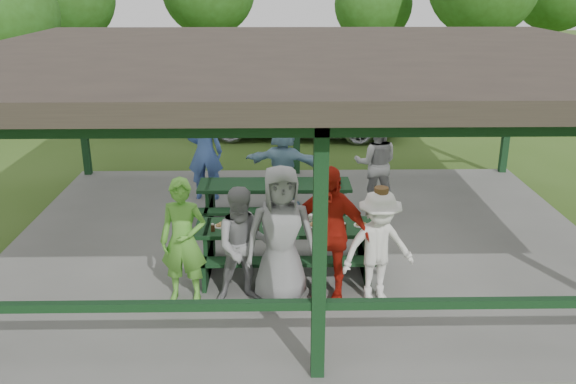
{
  "coord_description": "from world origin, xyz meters",
  "views": [
    {
      "loc": [
        -0.44,
        -9.67,
        4.39
      ],
      "look_at": [
        -0.27,
        -0.3,
        1.07
      ],
      "focal_mm": 38.0,
      "sensor_mm": 36.0,
      "label": 1
    }
  ],
  "objects_px": {
    "contestant_grey_left": "(244,246)",
    "spectator_lblue": "(283,165)",
    "farm_trailer": "(163,105)",
    "contestant_green": "(183,241)",
    "spectator_grey": "(376,163)",
    "contestant_grey_mid": "(281,236)",
    "contestant_red": "(328,234)",
    "picnic_table_far": "(275,198)",
    "spectator_blue": "(205,152)",
    "contestant_white_fedora": "(378,247)",
    "pickup_truck": "(302,108)",
    "picnic_table_near": "(286,242)"
  },
  "relations": [
    {
      "from": "contestant_red",
      "to": "spectator_grey",
      "type": "xyz_separation_m",
      "value": [
        1.23,
        3.63,
        -0.09
      ]
    },
    {
      "from": "picnic_table_far",
      "to": "contestant_red",
      "type": "relative_size",
      "value": 1.42
    },
    {
      "from": "contestant_green",
      "to": "spectator_grey",
      "type": "relative_size",
      "value": 1.01
    },
    {
      "from": "picnic_table_near",
      "to": "contestant_grey_left",
      "type": "height_order",
      "value": "contestant_grey_left"
    },
    {
      "from": "picnic_table_far",
      "to": "spectator_blue",
      "type": "bearing_deg",
      "value": 136.52
    },
    {
      "from": "spectator_grey",
      "to": "pickup_truck",
      "type": "relative_size",
      "value": 0.32
    },
    {
      "from": "contestant_green",
      "to": "spectator_lblue",
      "type": "distance_m",
      "value": 3.94
    },
    {
      "from": "picnic_table_near",
      "to": "pickup_truck",
      "type": "bearing_deg",
      "value": 86.12
    },
    {
      "from": "contestant_white_fedora",
      "to": "pickup_truck",
      "type": "bearing_deg",
      "value": 77.38
    },
    {
      "from": "pickup_truck",
      "to": "farm_trailer",
      "type": "distance_m",
      "value": 4.36
    },
    {
      "from": "picnic_table_far",
      "to": "contestant_green",
      "type": "relative_size",
      "value": 1.55
    },
    {
      "from": "pickup_truck",
      "to": "contestant_red",
      "type": "bearing_deg",
      "value": -175.7
    },
    {
      "from": "spectator_lblue",
      "to": "farm_trailer",
      "type": "relative_size",
      "value": 0.42
    },
    {
      "from": "contestant_red",
      "to": "farm_trailer",
      "type": "distance_m",
      "value": 11.71
    },
    {
      "from": "contestant_grey_mid",
      "to": "contestant_white_fedora",
      "type": "height_order",
      "value": "contestant_grey_mid"
    },
    {
      "from": "picnic_table_near",
      "to": "spectator_lblue",
      "type": "xyz_separation_m",
      "value": [
        -0.01,
        2.85,
        0.37
      ]
    },
    {
      "from": "picnic_table_near",
      "to": "spectator_blue",
      "type": "height_order",
      "value": "spectator_blue"
    },
    {
      "from": "picnic_table_far",
      "to": "contestant_grey_mid",
      "type": "relative_size",
      "value": 1.39
    },
    {
      "from": "picnic_table_far",
      "to": "farm_trailer",
      "type": "height_order",
      "value": "farm_trailer"
    },
    {
      "from": "spectator_blue",
      "to": "spectator_grey",
      "type": "distance_m",
      "value": 3.41
    },
    {
      "from": "spectator_blue",
      "to": "pickup_truck",
      "type": "relative_size",
      "value": 0.35
    },
    {
      "from": "contestant_grey_left",
      "to": "contestant_white_fedora",
      "type": "bearing_deg",
      "value": -11.69
    },
    {
      "from": "contestant_white_fedora",
      "to": "farm_trailer",
      "type": "relative_size",
      "value": 0.42
    },
    {
      "from": "spectator_blue",
      "to": "farm_trailer",
      "type": "xyz_separation_m",
      "value": [
        -2.05,
        6.77,
        -0.39
      ]
    },
    {
      "from": "picnic_table_far",
      "to": "farm_trailer",
      "type": "xyz_separation_m",
      "value": [
        -3.45,
        8.1,
        0.11
      ]
    },
    {
      "from": "contestant_red",
      "to": "spectator_blue",
      "type": "xyz_separation_m",
      "value": [
        -2.14,
        4.16,
        0.0
      ]
    },
    {
      "from": "contestant_grey_left",
      "to": "farm_trailer",
      "type": "distance_m",
      "value": 11.4
    },
    {
      "from": "spectator_lblue",
      "to": "spectator_grey",
      "type": "bearing_deg",
      "value": -169.01
    },
    {
      "from": "contestant_grey_left",
      "to": "farm_trailer",
      "type": "height_order",
      "value": "contestant_grey_left"
    },
    {
      "from": "contestant_grey_mid",
      "to": "farm_trailer",
      "type": "distance_m",
      "value": 11.59
    },
    {
      "from": "spectator_blue",
      "to": "pickup_truck",
      "type": "bearing_deg",
      "value": -108.06
    },
    {
      "from": "picnic_table_near",
      "to": "contestant_grey_mid",
      "type": "relative_size",
      "value": 1.38
    },
    {
      "from": "contestant_grey_left",
      "to": "spectator_lblue",
      "type": "bearing_deg",
      "value": 70.97
    },
    {
      "from": "picnic_table_far",
      "to": "pickup_truck",
      "type": "distance_m",
      "value": 7.15
    },
    {
      "from": "contestant_green",
      "to": "contestant_white_fedora",
      "type": "bearing_deg",
      "value": 3.68
    },
    {
      "from": "picnic_table_near",
      "to": "pickup_truck",
      "type": "distance_m",
      "value": 9.13
    },
    {
      "from": "contestant_grey_mid",
      "to": "pickup_truck",
      "type": "xyz_separation_m",
      "value": [
        0.7,
        10.03,
        -0.31
      ]
    },
    {
      "from": "picnic_table_near",
      "to": "contestant_red",
      "type": "height_order",
      "value": "contestant_red"
    },
    {
      "from": "contestant_grey_left",
      "to": "spectator_lblue",
      "type": "xyz_separation_m",
      "value": [
        0.58,
        3.73,
        0.02
      ]
    },
    {
      "from": "contestant_green",
      "to": "contestant_grey_mid",
      "type": "bearing_deg",
      "value": 2.01
    },
    {
      "from": "contestant_red",
      "to": "pickup_truck",
      "type": "height_order",
      "value": "contestant_red"
    },
    {
      "from": "picnic_table_near",
      "to": "contestant_green",
      "type": "bearing_deg",
      "value": -149.38
    },
    {
      "from": "farm_trailer",
      "to": "pickup_truck",
      "type": "bearing_deg",
      "value": -22.27
    },
    {
      "from": "contestant_grey_mid",
      "to": "spectator_lblue",
      "type": "relative_size",
      "value": 1.16
    },
    {
      "from": "spectator_blue",
      "to": "spectator_grey",
      "type": "bearing_deg",
      "value": 173.83
    },
    {
      "from": "contestant_white_fedora",
      "to": "spectator_blue",
      "type": "relative_size",
      "value": 0.86
    },
    {
      "from": "pickup_truck",
      "to": "farm_trailer",
      "type": "xyz_separation_m",
      "value": [
        -4.24,
        0.99,
        -0.09
      ]
    },
    {
      "from": "pickup_truck",
      "to": "contestant_green",
      "type": "bearing_deg",
      "value": 173.09
    },
    {
      "from": "picnic_table_near",
      "to": "spectator_blue",
      "type": "relative_size",
      "value": 1.4
    },
    {
      "from": "farm_trailer",
      "to": "contestant_grey_mid",
      "type": "bearing_deg",
      "value": -81.26
    }
  ]
}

